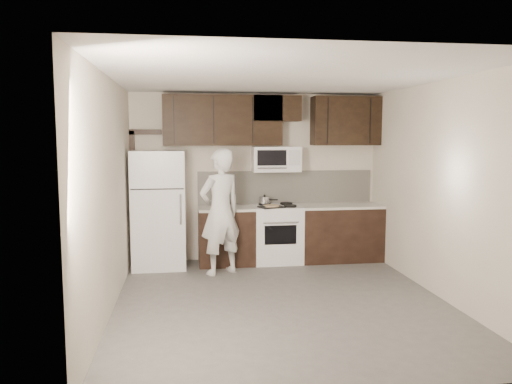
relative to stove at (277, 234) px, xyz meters
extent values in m
plane|color=#565351|center=(-0.30, -1.94, -0.46)|extent=(4.50, 4.50, 0.00)
plane|color=beige|center=(-0.30, 0.31, 0.89)|extent=(4.00, 0.00, 4.00)
plane|color=white|center=(-0.30, -1.94, 2.24)|extent=(4.50, 4.50, 0.00)
cube|color=black|center=(-0.81, 0.00, -0.03)|extent=(0.87, 0.62, 0.87)
cube|color=black|center=(1.04, 0.00, -0.03)|extent=(1.32, 0.62, 0.87)
cube|color=silver|center=(-0.81, 0.00, 0.43)|extent=(0.87, 0.64, 0.04)
cube|color=silver|center=(1.04, 0.00, 0.43)|extent=(1.32, 0.64, 0.04)
cube|color=white|center=(0.00, 0.00, -0.02)|extent=(0.76, 0.62, 0.89)
cube|color=white|center=(0.00, 0.00, 0.44)|extent=(0.76, 0.62, 0.02)
cube|color=black|center=(0.00, -0.30, 0.04)|extent=(0.50, 0.01, 0.30)
cylinder|color=silver|center=(0.00, -0.34, 0.24)|extent=(0.55, 0.02, 0.02)
cylinder|color=black|center=(-0.18, -0.15, 0.46)|extent=(0.20, 0.20, 0.03)
cylinder|color=black|center=(0.18, -0.15, 0.46)|extent=(0.20, 0.20, 0.03)
cylinder|color=black|center=(-0.18, 0.15, 0.46)|extent=(0.20, 0.20, 0.03)
cylinder|color=black|center=(0.18, 0.15, 0.46)|extent=(0.20, 0.20, 0.03)
cube|color=beige|center=(0.20, 0.30, 0.72)|extent=(2.90, 0.02, 0.54)
cube|color=black|center=(-0.85, 0.14, 1.80)|extent=(1.85, 0.35, 0.78)
cube|color=black|center=(1.15, 0.14, 1.80)|extent=(1.10, 0.35, 0.78)
cube|color=black|center=(0.00, 0.14, 1.99)|extent=(0.76, 0.35, 0.40)
cube|color=white|center=(0.00, 0.12, 1.19)|extent=(0.76, 0.38, 0.40)
cube|color=black|center=(-0.10, -0.07, 1.22)|extent=(0.46, 0.01, 0.24)
cube|color=silver|center=(0.26, -0.07, 1.22)|extent=(0.18, 0.01, 0.24)
cylinder|color=silver|center=(-0.10, -0.10, 1.06)|extent=(0.46, 0.02, 0.02)
cube|color=white|center=(-1.85, -0.05, 0.44)|extent=(0.80, 0.72, 1.80)
cube|color=black|center=(-1.85, -0.41, 0.79)|extent=(0.77, 0.01, 0.02)
cylinder|color=silver|center=(-1.52, -0.44, 0.49)|extent=(0.03, 0.03, 0.45)
cube|color=black|center=(-2.26, 0.27, 0.59)|extent=(0.08, 0.08, 2.10)
cube|color=black|center=(-2.05, 0.27, 1.62)|extent=(0.50, 0.08, 0.08)
cylinder|color=silver|center=(-0.18, 0.15, 0.52)|extent=(0.18, 0.18, 0.13)
sphere|color=black|center=(-0.18, 0.15, 0.60)|extent=(0.04, 0.04, 0.04)
cylinder|color=black|center=(-0.05, 0.11, 0.54)|extent=(0.16, 0.07, 0.02)
cube|color=black|center=(-0.12, -0.17, 0.46)|extent=(0.42, 0.36, 0.02)
cylinder|color=beige|center=(-0.12, -0.17, 0.48)|extent=(0.30, 0.30, 0.02)
imported|color=white|center=(-0.94, -0.56, 0.46)|extent=(0.80, 0.71, 1.84)
camera|label=1|loc=(-1.43, -7.74, 1.55)|focal=35.00mm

